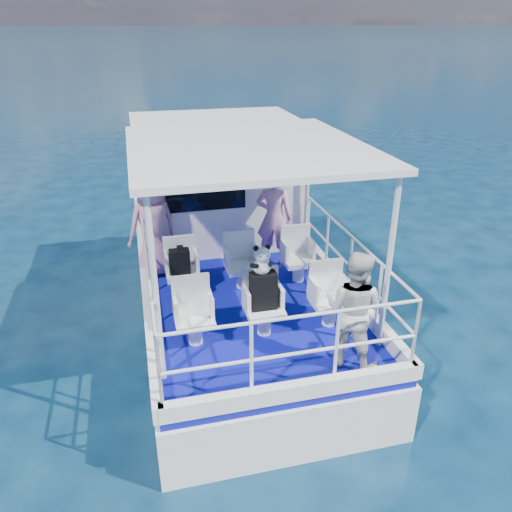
# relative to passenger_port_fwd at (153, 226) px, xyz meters

# --- Properties ---
(ground) EXTENTS (2000.00, 2000.00, 0.00)m
(ground) POSITION_rel_passenger_port_fwd_xyz_m (1.25, -1.00, -1.71)
(ground) COLOR #071F37
(ground) RESTS_ON ground
(hull) EXTENTS (3.00, 7.00, 1.60)m
(hull) POSITION_rel_passenger_port_fwd_xyz_m (1.25, 0.00, -1.71)
(hull) COLOR white
(hull) RESTS_ON ground
(deck) EXTENTS (2.90, 6.90, 0.10)m
(deck) POSITION_rel_passenger_port_fwd_xyz_m (1.25, 0.00, -0.86)
(deck) COLOR #090B88
(deck) RESTS_ON hull
(cabin) EXTENTS (2.85, 2.00, 2.20)m
(cabin) POSITION_rel_passenger_port_fwd_xyz_m (1.25, 1.30, 0.29)
(cabin) COLOR white
(cabin) RESTS_ON deck
(canopy) EXTENTS (3.00, 3.20, 0.08)m
(canopy) POSITION_rel_passenger_port_fwd_xyz_m (1.25, -1.20, 1.43)
(canopy) COLOR white
(canopy) RESTS_ON cabin
(canopy_posts) EXTENTS (2.77, 2.97, 2.20)m
(canopy_posts) POSITION_rel_passenger_port_fwd_xyz_m (1.25, -1.25, 0.29)
(canopy_posts) COLOR white
(canopy_posts) RESTS_ON deck
(railings) EXTENTS (2.84, 3.59, 1.00)m
(railings) POSITION_rel_passenger_port_fwd_xyz_m (1.25, -1.57, -0.31)
(railings) COLOR white
(railings) RESTS_ON deck
(seat_port_fwd) EXTENTS (0.48, 0.46, 0.38)m
(seat_port_fwd) POSITION_rel_passenger_port_fwd_xyz_m (0.35, -0.80, -0.62)
(seat_port_fwd) COLOR white
(seat_port_fwd) RESTS_ON deck
(seat_center_fwd) EXTENTS (0.48, 0.46, 0.38)m
(seat_center_fwd) POSITION_rel_passenger_port_fwd_xyz_m (1.25, -0.80, -0.62)
(seat_center_fwd) COLOR white
(seat_center_fwd) RESTS_ON deck
(seat_stbd_fwd) EXTENTS (0.48, 0.46, 0.38)m
(seat_stbd_fwd) POSITION_rel_passenger_port_fwd_xyz_m (2.15, -0.80, -0.62)
(seat_stbd_fwd) COLOR white
(seat_stbd_fwd) RESTS_ON deck
(seat_port_aft) EXTENTS (0.48, 0.46, 0.38)m
(seat_port_aft) POSITION_rel_passenger_port_fwd_xyz_m (0.35, -2.10, -0.62)
(seat_port_aft) COLOR white
(seat_port_aft) RESTS_ON deck
(seat_center_aft) EXTENTS (0.48, 0.46, 0.38)m
(seat_center_aft) POSITION_rel_passenger_port_fwd_xyz_m (1.25, -2.10, -0.62)
(seat_center_aft) COLOR white
(seat_center_aft) RESTS_ON deck
(seat_stbd_aft) EXTENTS (0.48, 0.46, 0.38)m
(seat_stbd_aft) POSITION_rel_passenger_port_fwd_xyz_m (2.15, -2.10, -0.62)
(seat_stbd_aft) COLOR white
(seat_stbd_aft) RESTS_ON deck
(passenger_port_fwd) EXTENTS (0.72, 0.63, 1.62)m
(passenger_port_fwd) POSITION_rel_passenger_port_fwd_xyz_m (0.00, 0.00, 0.00)
(passenger_port_fwd) COLOR #C680A1
(passenger_port_fwd) RESTS_ON deck
(passenger_stbd_fwd) EXTENTS (0.70, 0.60, 1.62)m
(passenger_stbd_fwd) POSITION_rel_passenger_port_fwd_xyz_m (1.95, -0.09, -0.00)
(passenger_stbd_fwd) COLOR pink
(passenger_stbd_fwd) RESTS_ON deck
(passenger_stbd_aft) EXTENTS (0.88, 0.87, 1.43)m
(passenger_stbd_aft) POSITION_rel_passenger_port_fwd_xyz_m (2.09, -2.93, -0.09)
(passenger_stbd_aft) COLOR silver
(passenger_stbd_aft) RESTS_ON deck
(backpack_port) EXTENTS (0.29, 0.16, 0.38)m
(backpack_port) POSITION_rel_passenger_port_fwd_xyz_m (0.32, -0.87, -0.24)
(backpack_port) COLOR black
(backpack_port) RESTS_ON seat_port_fwd
(backpack_center) EXTENTS (0.33, 0.19, 0.49)m
(backpack_center) POSITION_rel_passenger_port_fwd_xyz_m (1.24, -2.09, -0.18)
(backpack_center) COLOR black
(backpack_center) RESTS_ON seat_center_aft
(compact_camera) EXTENTS (0.09, 0.06, 0.06)m
(compact_camera) POSITION_rel_passenger_port_fwd_xyz_m (0.33, -0.85, -0.03)
(compact_camera) COLOR black
(compact_camera) RESTS_ON backpack_port
(panda) EXTENTS (0.25, 0.21, 0.38)m
(panda) POSITION_rel_passenger_port_fwd_xyz_m (1.22, -2.09, 0.25)
(panda) COLOR silver
(panda) RESTS_ON backpack_center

